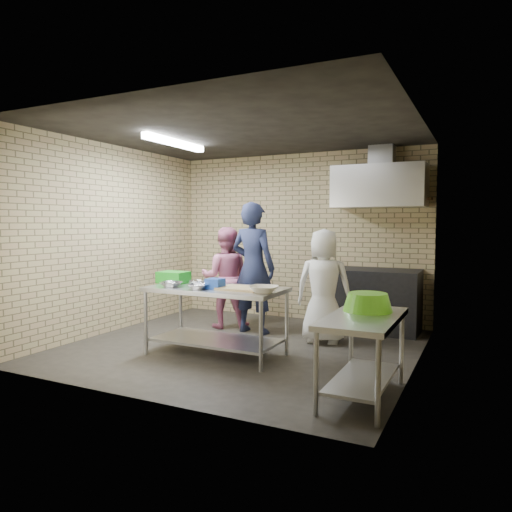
{
  "coord_description": "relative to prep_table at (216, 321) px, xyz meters",
  "views": [
    {
      "loc": [
        2.77,
        -5.25,
        1.57
      ],
      "look_at": [
        0.1,
        0.2,
        1.15
      ],
      "focal_mm": 33.19,
      "sensor_mm": 36.0,
      "label": 1
    }
  ],
  "objects": [
    {
      "name": "ceramic_bowl",
      "position": [
        0.7,
        -0.15,
        0.44
      ],
      "size": [
        0.36,
        0.36,
        0.08
      ],
      "primitive_type": "imported",
      "rotation": [
        0.0,
        0.0,
        0.17
      ],
      "color": "beige",
      "rests_on": "prep_table"
    },
    {
      "name": "woman_pink",
      "position": [
        -0.65,
        1.35,
        0.35
      ],
      "size": [
        0.9,
        0.82,
        1.51
      ],
      "primitive_type": "imported",
      "rotation": [
        0.0,
        0.0,
        3.56
      ],
      "color": "#C96A91",
      "rests_on": "floor"
    },
    {
      "name": "man_navy",
      "position": [
        -0.12,
        1.23,
        0.53
      ],
      "size": [
        0.72,
        0.51,
        1.87
      ],
      "primitive_type": "imported",
      "rotation": [
        0.0,
        0.0,
        3.05
      ],
      "color": "black",
      "rests_on": "floor"
    },
    {
      "name": "mixing_bowl_a",
      "position": [
        -0.5,
        -0.2,
        0.44
      ],
      "size": [
        0.29,
        0.29,
        0.06
      ],
      "primitive_type": "imported",
      "rotation": [
        0.0,
        0.0,
        0.17
      ],
      "color": "#B6B9BD",
      "rests_on": "prep_table"
    },
    {
      "name": "woman_white",
      "position": [
        0.97,
        1.13,
        0.34
      ],
      "size": [
        0.8,
        0.58,
        1.5
      ],
      "primitive_type": "imported",
      "rotation": [
        0.0,
        0.0,
        3.29
      ],
      "color": "silver",
      "rests_on": "floor"
    },
    {
      "name": "green_basin",
      "position": [
        1.89,
        -0.39,
        0.43
      ],
      "size": [
        0.46,
        0.46,
        0.17
      ],
      "primitive_type": null,
      "color": "#59C626",
      "rests_on": "side_counter"
    },
    {
      "name": "bottle_green",
      "position": [
        1.91,
        2.35,
        1.61
      ],
      "size": [
        0.06,
        0.06,
        0.15
      ],
      "primitive_type": "cylinder",
      "color": "green",
      "rests_on": "wall_shelf"
    },
    {
      "name": "cutting_board",
      "position": [
        0.35,
        -0.02,
        0.42
      ],
      "size": [
        0.5,
        0.38,
        0.03
      ],
      "primitive_type": "cube",
      "color": "#D9C27D",
      "rests_on": "prep_table"
    },
    {
      "name": "blue_tub",
      "position": [
        0.05,
        -0.1,
        0.47
      ],
      "size": [
        0.18,
        0.18,
        0.12
      ],
      "primitive_type": "cube",
      "color": "blue",
      "rests_on": "prep_table"
    },
    {
      "name": "left_wall",
      "position": [
        -1.99,
        0.46,
        0.94
      ],
      "size": [
        0.06,
        4.0,
        2.7
      ],
      "primitive_type": "cube",
      "color": "tan",
      "rests_on": "ground"
    },
    {
      "name": "wall_shelf",
      "position": [
        1.76,
        2.35,
        1.51
      ],
      "size": [
        0.8,
        0.2,
        0.04
      ],
      "primitive_type": "cube",
      "color": "#3F2B19",
      "rests_on": "back_wall"
    },
    {
      "name": "mixing_bowl_c",
      "position": [
        -0.1,
        -0.22,
        0.44
      ],
      "size": [
        0.27,
        0.27,
        0.06
      ],
      "primitive_type": "imported",
      "rotation": [
        0.0,
        0.0,
        0.17
      ],
      "color": "#BABBC2",
      "rests_on": "prep_table"
    },
    {
      "name": "stove",
      "position": [
        1.46,
        2.11,
        0.04
      ],
      "size": [
        1.2,
        0.7,
        0.9
      ],
      "primitive_type": "cube",
      "color": "black",
      "rests_on": "floor"
    },
    {
      "name": "range_hood",
      "position": [
        1.46,
        2.16,
        1.69
      ],
      "size": [
        1.3,
        0.6,
        0.6
      ],
      "primitive_type": "cube",
      "color": "silver",
      "rests_on": "back_wall"
    },
    {
      "name": "prep_table",
      "position": [
        0.0,
        0.0,
        0.0
      ],
      "size": [
        1.63,
        0.81,
        0.81
      ],
      "primitive_type": "cube",
      "color": "silver",
      "rests_on": "floor"
    },
    {
      "name": "floor",
      "position": [
        0.11,
        0.46,
        -0.41
      ],
      "size": [
        4.2,
        4.2,
        0.0
      ],
      "primitive_type": "plane",
      "color": "black",
      "rests_on": "ground"
    },
    {
      "name": "fluorescent_fixture",
      "position": [
        -0.89,
        0.46,
        2.23
      ],
      "size": [
        0.1,
        1.25,
        0.08
      ],
      "primitive_type": "cube",
      "color": "white",
      "rests_on": "ceiling"
    },
    {
      "name": "side_counter",
      "position": [
        1.91,
        -0.64,
        -0.03
      ],
      "size": [
        0.6,
        1.2,
        0.75
      ],
      "primitive_type": "cube",
      "color": "silver",
      "rests_on": "floor"
    },
    {
      "name": "mixing_bowl_b",
      "position": [
        -0.3,
        0.05,
        0.44
      ],
      "size": [
        0.22,
        0.22,
        0.06
      ],
      "primitive_type": "imported",
      "rotation": [
        0.0,
        0.0,
        0.17
      ],
      "color": "silver",
      "rests_on": "prep_table"
    },
    {
      "name": "bottle_red",
      "position": [
        1.51,
        2.35,
        1.62
      ],
      "size": [
        0.07,
        0.07,
        0.18
      ],
      "primitive_type": "cylinder",
      "color": "#B22619",
      "rests_on": "wall_shelf"
    },
    {
      "name": "green_crate",
      "position": [
        -0.7,
        0.12,
        0.48
      ],
      "size": [
        0.36,
        0.27,
        0.14
      ],
      "primitive_type": "cube",
      "color": "green",
      "rests_on": "prep_table"
    },
    {
      "name": "hood_duct",
      "position": [
        1.46,
        2.31,
        2.14
      ],
      "size": [
        0.35,
        0.3,
        0.3
      ],
      "primitive_type": "cube",
      "color": "#A5A8AD",
      "rests_on": "back_wall"
    },
    {
      "name": "front_wall",
      "position": [
        0.11,
        -1.54,
        0.94
      ],
      "size": [
        4.2,
        0.06,
        2.7
      ],
      "primitive_type": "cube",
      "color": "tan",
      "rests_on": "ground"
    },
    {
      "name": "ceiling",
      "position": [
        0.11,
        0.46,
        2.29
      ],
      "size": [
        4.2,
        4.2,
        0.0
      ],
      "primitive_type": "plane",
      "rotation": [
        3.14,
        0.0,
        0.0
      ],
      "color": "black",
      "rests_on": "ground"
    },
    {
      "name": "back_wall",
      "position": [
        0.11,
        2.46,
        0.94
      ],
      "size": [
        4.2,
        0.06,
        2.7
      ],
      "primitive_type": "cube",
      "color": "tan",
      "rests_on": "ground"
    },
    {
      "name": "right_wall",
      "position": [
        2.21,
        0.46,
        0.94
      ],
      "size": [
        0.06,
        4.0,
        2.7
      ],
      "primitive_type": "cube",
      "color": "tan",
      "rests_on": "ground"
    }
  ]
}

